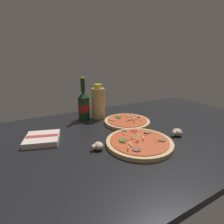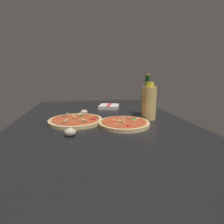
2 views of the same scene
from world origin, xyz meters
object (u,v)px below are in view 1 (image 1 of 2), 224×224
Objects in this scene: beer_bottle at (84,105)px; mushroom_left at (177,132)px; oil_bottle at (98,103)px; mushroom_right at (98,146)px; dish_towel at (42,139)px; pizza_far at (127,121)px; pizza_near at (139,142)px.

mushroom_left is at bearing -56.13° from beer_bottle.
mushroom_right is (-16.73, -34.92, -7.77)cm from oil_bottle.
beer_bottle is at bearing 35.29° from dish_towel.
beer_bottle reaches higher than mushroom_right.
beer_bottle reaches higher than pizza_far.
oil_bottle is (8.40, -1.88, 0.74)cm from beer_bottle.
beer_bottle is (-8.35, 41.32, 7.59)cm from pizza_near.
beer_bottle is 4.86× the size of mushroom_left.
pizza_far is at bearing 67.43° from pizza_near.
mushroom_left is at bearing -9.43° from mushroom_right.
beer_bottle is at bearing 77.23° from mushroom_right.
pizza_near reaches higher than mushroom_right.
pizza_far is 27.12cm from mushroom_left.
mushroom_left is 1.09× the size of mushroom_right.
mushroom_right is at bearing -102.77° from beer_bottle.
beer_bottle is 8.64cm from oil_bottle.
pizza_far reaches higher than mushroom_left.
dish_towel is (-34.45, 22.85, 0.23)cm from pizza_near.
mushroom_right is (-37.18, 6.17, -0.13)cm from mushroom_left.
pizza_near is 5.48× the size of mushroom_left.
mushroom_right is (-16.68, 4.52, 0.55)cm from pizza_near.
mushroom_right is at bearing -144.65° from pizza_far.
dish_towel is at bearing -154.31° from oil_bottle.
beer_bottle is at bearing 134.77° from pizza_far.
mushroom_right is at bearing -115.60° from oil_bottle.
pizza_near reaches higher than mushroom_left.
beer_bottle is 38.38cm from mushroom_right.
pizza_far is (9.64, 23.19, 0.03)cm from pizza_near.
dish_towel is (-44.09, -0.35, 0.20)cm from pizza_far.
dish_towel is at bearing -144.71° from beer_bottle.
pizza_near is 17.29cm from mushroom_right.
pizza_far reaches higher than pizza_near.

